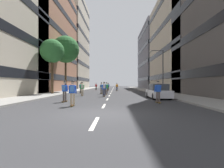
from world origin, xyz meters
TOP-DOWN VIEW (x-y plane):
  - ground_plane at (0.00, 29.21)m, footprint 175.27×175.27m
  - sidewalk_left at (-8.31, 32.86)m, footprint 3.72×80.33m
  - sidewalk_right at (8.31, 32.86)m, footprint 3.72×80.33m
  - lane_markings at (0.00, 30.50)m, footprint 0.16×67.20m
  - building_left_mid at (-17.23, 26.49)m, footprint 14.24×23.25m
  - building_left_far at (-17.23, 50.47)m, footprint 14.24×20.96m
  - building_right_mid at (17.23, 26.49)m, footprint 14.24×21.69m
  - building_right_far at (17.23, 50.47)m, footprint 14.24×22.31m
  - parked_car_near at (5.26, 8.95)m, footprint 1.82×4.40m
  - street_tree_near at (-8.31, 21.71)m, footprint 4.88×4.88m
  - street_tree_mid at (-8.31, 15.29)m, footprint 3.38×3.38m
  - streetlamp_right at (7.58, 16.72)m, footprint 2.13×0.30m
  - skater_0 at (1.10, 28.34)m, footprint 0.56×0.92m
  - skater_1 at (-0.56, 11.40)m, footprint 0.56×0.92m
  - skater_2 at (4.20, 4.89)m, footprint 0.55×0.92m
  - skater_3 at (-3.48, 12.76)m, footprint 0.56×0.92m
  - skater_4 at (-3.46, 5.35)m, footprint 0.55×0.92m
  - skater_5 at (-3.99, 32.45)m, footprint 0.56×0.92m
  - skater_6 at (-0.49, 15.33)m, footprint 0.53×0.90m
  - skater_7 at (-1.15, 34.76)m, footprint 0.56×0.92m
  - skater_8 at (-2.12, 2.79)m, footprint 0.55×0.91m
  - skater_9 at (-0.83, 28.87)m, footprint 0.53×0.90m
  - skater_10 at (-1.34, 16.86)m, footprint 0.56×0.92m
  - skater_11 at (-4.93, 18.87)m, footprint 0.54×0.91m

SIDE VIEW (x-z plane):
  - ground_plane at x=0.00m, z-range 0.00..0.00m
  - lane_markings at x=0.00m, z-range 0.00..0.01m
  - sidewalk_left at x=-8.31m, z-range 0.00..0.14m
  - sidewalk_right at x=8.31m, z-range 0.00..0.14m
  - parked_car_near at x=5.26m, z-range -0.06..1.46m
  - skater_0 at x=1.10m, z-range 0.10..1.87m
  - skater_2 at x=4.20m, z-range 0.10..1.87m
  - skater_5 at x=-3.99m, z-range 0.10..1.87m
  - skater_6 at x=-0.49m, z-range 0.10..1.87m
  - skater_7 at x=-1.15m, z-range 0.10..1.87m
  - skater_9 at x=-0.83m, z-range 0.10..1.87m
  - skater_11 at x=-4.93m, z-range 0.10..1.87m
  - skater_1 at x=-0.56m, z-range 0.13..1.90m
  - skater_3 at x=-3.48m, z-range 0.13..1.90m
  - skater_4 at x=-3.46m, z-range 0.13..1.90m
  - skater_8 at x=-2.12m, z-range 0.13..1.90m
  - skater_10 at x=-1.34m, z-range 0.13..1.90m
  - streetlamp_right at x=7.58m, z-range 0.89..7.39m
  - street_tree_mid at x=-8.31m, z-range 2.29..10.11m
  - street_tree_near at x=-8.31m, z-range 2.73..12.86m
  - building_right_mid at x=17.23m, z-range 0.09..20.30m
  - building_right_far at x=17.23m, z-range 0.09..21.28m
  - building_left_mid at x=-17.23m, z-range 0.09..23.37m
  - building_left_far at x=-17.23m, z-range 0.09..31.35m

